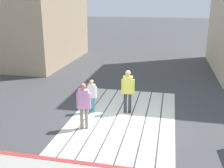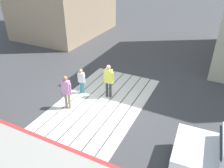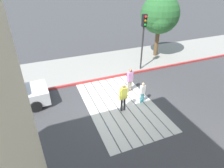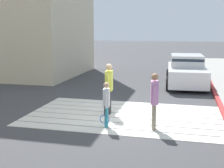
# 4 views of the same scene
# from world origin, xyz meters

# --- Properties ---
(ground_plane) EXTENTS (120.00, 120.00, 0.00)m
(ground_plane) POSITION_xyz_m (0.00, 0.00, 0.00)
(ground_plane) COLOR #424244
(crosswalk_stripes) EXTENTS (6.40, 3.80, 0.01)m
(crosswalk_stripes) POSITION_xyz_m (0.00, -0.00, 0.01)
(crosswalk_stripes) COLOR silver
(crosswalk_stripes) RESTS_ON ground
(curb_painted) EXTENTS (0.16, 40.00, 0.13)m
(curb_painted) POSITION_xyz_m (-3.25, 0.00, 0.07)
(curb_painted) COLOR #BC3333
(curb_painted) RESTS_ON ground
(pedestrian_adult_lead) EXTENTS (0.26, 0.48, 1.64)m
(pedestrian_adult_lead) POSITION_xyz_m (-1.10, 1.16, 0.95)
(pedestrian_adult_lead) COLOR gray
(pedestrian_adult_lead) RESTS_ON ground
(pedestrian_adult_trailing) EXTENTS (0.25, 0.50, 1.72)m
(pedestrian_adult_trailing) POSITION_xyz_m (0.54, -0.08, 1.00)
(pedestrian_adult_trailing) COLOR #333338
(pedestrian_adult_trailing) RESTS_ON ground
(pedestrian_child_with_racket) EXTENTS (0.28, 0.42, 1.35)m
(pedestrian_child_with_racket) POSITION_xyz_m (0.27, 1.29, 0.76)
(pedestrian_child_with_racket) COLOR teal
(pedestrian_child_with_racket) RESTS_ON ground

